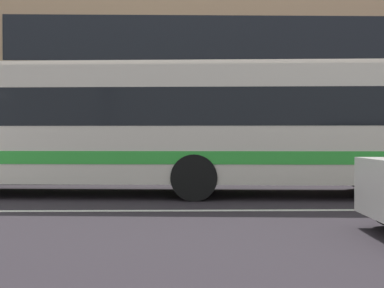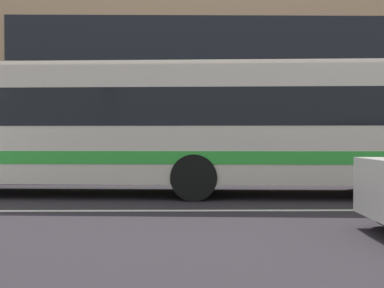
% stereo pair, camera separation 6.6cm
% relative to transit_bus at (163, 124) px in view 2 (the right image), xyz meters
% --- Properties ---
extents(hedge_row_far, '(17.61, 1.10, 1.18)m').
position_rel_transit_bus_xyz_m(hedge_row_far, '(-4.27, 3.81, -1.09)').
color(hedge_row_far, '#36642D').
rests_on(hedge_row_far, ground_plane).
extents(apartment_block_right, '(19.61, 11.86, 9.61)m').
position_rel_transit_bus_xyz_m(apartment_block_right, '(1.92, 14.18, 3.13)').
color(apartment_block_right, tan).
rests_on(apartment_block_right, ground_plane).
extents(transit_bus, '(12.44, 3.11, 3.04)m').
position_rel_transit_bus_xyz_m(transit_bus, '(0.00, 0.00, 0.00)').
color(transit_bus, beige).
rests_on(transit_bus, ground_plane).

